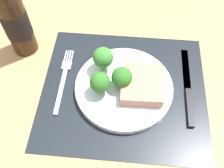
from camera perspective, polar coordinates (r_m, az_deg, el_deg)
ground_plane at (r=64.07cm, az=3.00°, el=-2.01°), size 140.00×110.00×3.00cm
placemat at (r=62.66cm, az=3.06°, el=-1.24°), size 40.08×35.55×0.30cm
plate at (r=61.85cm, az=3.10°, el=-0.78°), size 23.68×23.68×1.60cm
steak at (r=60.08cm, az=7.06°, el=-0.18°), size 9.91×11.12×2.69cm
broccoli_center at (r=57.30cm, az=-2.25°, el=0.28°), size 4.75×4.75×6.12cm
broccoli_near_fork at (r=58.40cm, az=2.68°, el=1.59°), size 4.81×4.81×5.96cm
broccoli_near_steak at (r=60.75cm, az=-1.60°, el=5.90°), size 5.01×5.01×6.77cm
fork at (r=64.79cm, az=-10.44°, el=1.04°), size 2.40×19.20×0.50cm
knife at (r=64.61cm, az=17.16°, el=-1.62°), size 1.80×23.00×0.80cm
wine_bottle at (r=67.07cm, az=-20.80°, el=13.69°), size 6.66×6.66×30.60cm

